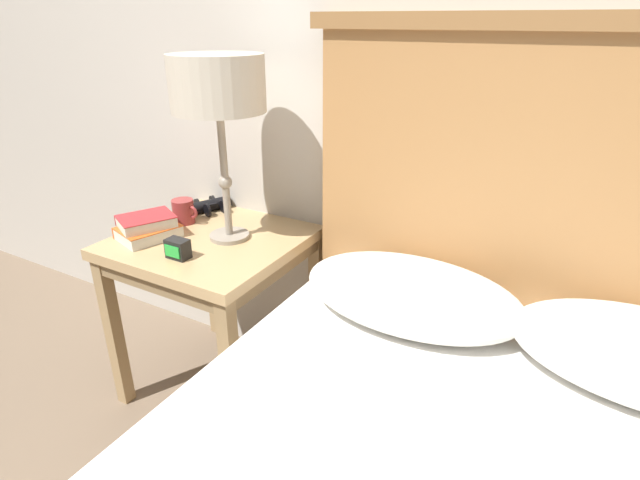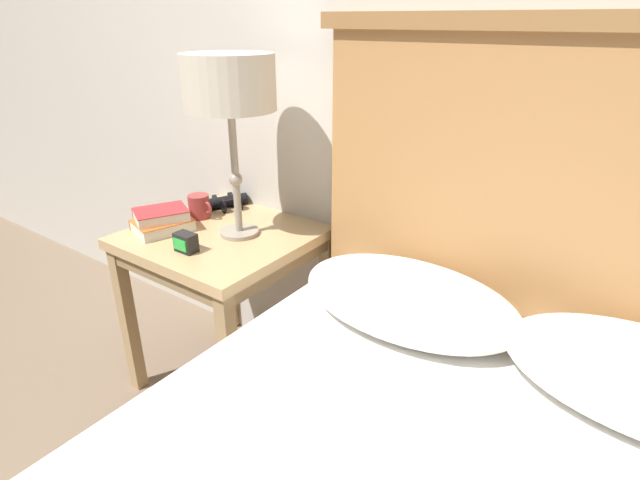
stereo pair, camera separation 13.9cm
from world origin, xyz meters
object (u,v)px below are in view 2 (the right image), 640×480
Objects in this scene: book_on_nightstand at (163,225)px; alarm_clock at (186,242)px; table_lamp at (229,87)px; binoculars_pair at (227,201)px; book_stacked_on_top at (161,214)px; coffee_mug at (199,206)px; nightstand at (225,253)px.

book_on_nightstand is 3.09× the size of alarm_clock.
binoculars_pair is at bearing 143.67° from table_lamp.
binoculars_pair is at bearing 86.88° from book_stacked_on_top.
book_stacked_on_top is 0.16m from coffee_mug.
alarm_clock is (0.20, -0.07, 0.01)m from book_on_nightstand.
alarm_clock is at bearing -101.11° from table_lamp.
nightstand is at bearing 32.30° from book_stacked_on_top.
book_on_nightstand is 0.04m from book_stacked_on_top.
alarm_clock is at bearing -82.89° from nightstand.
table_lamp reaches higher than book_on_nightstand.
table_lamp is at bearing 29.17° from book_on_nightstand.
book_on_nightstand is 2.10× the size of coffee_mug.
table_lamp is 2.71× the size of book_stacked_on_top.
book_stacked_on_top is 2.05× the size of coffee_mug.
coffee_mug is (0.01, 0.16, 0.02)m from book_on_nightstand.
table_lamp is 3.52× the size of binoculars_pair.
nightstand is 2.89× the size of book_stacked_on_top.
coffee_mug is (-0.00, -0.14, 0.02)m from binoculars_pair.
alarm_clock is at bearing -62.82° from binoculars_pair.
book_stacked_on_top is 0.29m from binoculars_pair.
book_stacked_on_top is 1.30× the size of binoculars_pair.
coffee_mug is at bearing 165.31° from nightstand.
coffee_mug reaches higher than binoculars_pair.
binoculars_pair reaches higher than book_on_nightstand.
coffee_mug reaches higher than alarm_clock.
book_stacked_on_top is (-0.01, 0.00, 0.04)m from book_on_nightstand.
table_lamp is 0.53m from binoculars_pair.
binoculars_pair is at bearing 117.18° from alarm_clock.
alarm_clock is (0.19, -0.22, -0.01)m from coffee_mug.
alarm_clock is at bearing -18.71° from book_stacked_on_top.
alarm_clock is (0.19, -0.36, 0.01)m from binoculars_pair.
book_on_nightstand is at bearing -29.93° from book_stacked_on_top.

